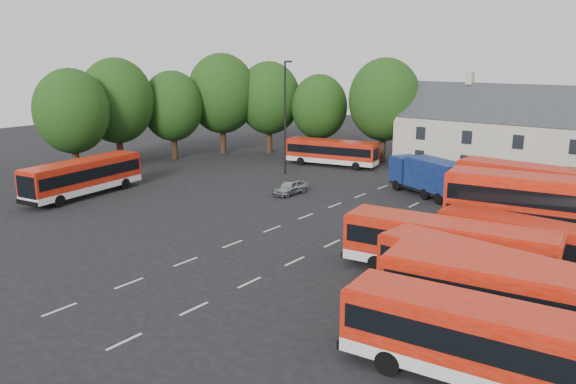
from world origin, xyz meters
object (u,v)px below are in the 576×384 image
bus_row_a (495,341)px  bus_dd_south (542,209)px  silver_car (290,187)px  bus_west (83,175)px  box_truck (427,175)px  lamppost (285,115)px

bus_row_a → bus_dd_south: bearing=93.1°
silver_car → bus_west: bearing=-138.3°
bus_dd_south → box_truck: bus_dd_south is taller
bus_row_a → silver_car: bus_row_a is taller
bus_dd_south → bus_west: 35.66m
bus_row_a → bus_west: bearing=162.8°
silver_car → lamppost: bearing=132.7°
box_truck → silver_car: bearing=-120.3°
bus_west → bus_row_a: bearing=-109.3°
box_truck → lamppost: lamppost is taller
lamppost → box_truck: bearing=1.0°
bus_west → box_truck: size_ratio=1.45×
lamppost → silver_car: bearing=-49.3°
bus_west → lamppost: bearing=-32.2°
bus_west → lamppost: size_ratio=1.00×
bus_dd_south → lamppost: size_ratio=1.04×
bus_row_a → lamppost: lamppost is taller
bus_west → bus_dd_south: bearing=-83.0°
bus_row_a → lamppost: size_ratio=1.00×
bus_dd_south → bus_west: size_ratio=1.04×
bus_dd_south → bus_row_a: bearing=-89.8°
bus_row_a → lamppost: bearing=133.2°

